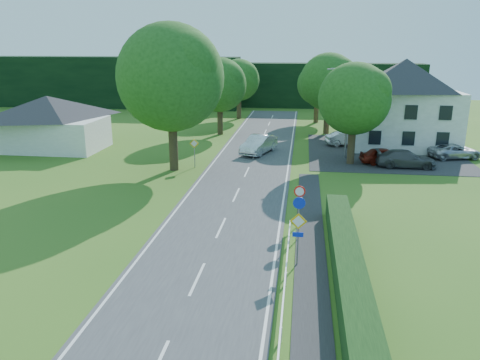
# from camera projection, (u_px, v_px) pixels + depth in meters

# --- Properties ---
(road) EXTENTS (7.00, 80.00, 0.04)m
(road) POSITION_uv_depth(u_px,v_px,m) (240.00, 187.00, 33.79)
(road) COLOR #3E3E41
(road) RESTS_ON ground
(footpath) EXTENTS (1.50, 44.00, 0.04)m
(footpath) POSITION_uv_depth(u_px,v_px,m) (313.00, 344.00, 16.03)
(footpath) COLOR #262629
(footpath) RESTS_ON ground
(parking_pad) EXTENTS (14.00, 16.00, 0.04)m
(parking_pad) POSITION_uv_depth(u_px,v_px,m) (383.00, 152.00, 44.61)
(parking_pad) COLOR #262629
(parking_pad) RESTS_ON ground
(line_edge_left) EXTENTS (0.12, 80.00, 0.01)m
(line_edge_left) POSITION_uv_depth(u_px,v_px,m) (196.00, 184.00, 34.20)
(line_edge_left) COLOR white
(line_edge_left) RESTS_ON road
(line_edge_right) EXTENTS (0.12, 80.00, 0.01)m
(line_edge_right) POSITION_uv_depth(u_px,v_px,m) (285.00, 188.00, 33.36)
(line_edge_right) COLOR white
(line_edge_right) RESTS_ON road
(line_centre) EXTENTS (0.12, 80.00, 0.01)m
(line_centre) POSITION_uv_depth(u_px,v_px,m) (240.00, 186.00, 33.78)
(line_centre) COLOR white
(line_centre) RESTS_ON road
(tree_main) EXTENTS (9.40, 9.40, 11.64)m
(tree_main) POSITION_uv_depth(u_px,v_px,m) (171.00, 98.00, 36.75)
(tree_main) COLOR #1E4A16
(tree_main) RESTS_ON ground
(tree_left_far) EXTENTS (7.00, 7.00, 8.58)m
(tree_left_far) POSITION_uv_depth(u_px,v_px,m) (220.00, 97.00, 52.27)
(tree_left_far) COLOR #1E4A16
(tree_left_far) RESTS_ON ground
(tree_right_far) EXTENTS (7.40, 7.40, 9.09)m
(tree_right_far) POSITION_uv_depth(u_px,v_px,m) (328.00, 94.00, 52.55)
(tree_right_far) COLOR #1E4A16
(tree_right_far) RESTS_ON ground
(tree_left_back) EXTENTS (6.60, 6.60, 8.07)m
(tree_left_back) POSITION_uv_depth(u_px,v_px,m) (239.00, 89.00, 63.70)
(tree_left_back) COLOR #1E4A16
(tree_left_back) RESTS_ON ground
(tree_right_back) EXTENTS (6.20, 6.20, 7.56)m
(tree_right_back) POSITION_uv_depth(u_px,v_px,m) (317.00, 93.00, 60.51)
(tree_right_back) COLOR #1E4A16
(tree_right_back) RESTS_ON ground
(tree_right_mid) EXTENTS (7.00, 7.00, 8.58)m
(tree_right_mid) POSITION_uv_depth(u_px,v_px,m) (353.00, 114.00, 39.11)
(tree_right_mid) COLOR #1E4A16
(tree_right_mid) RESTS_ON ground
(treeline_left) EXTENTS (44.00, 6.00, 8.00)m
(treeline_left) POSITION_uv_depth(u_px,v_px,m) (105.00, 82.00, 76.25)
(treeline_left) COLOR black
(treeline_left) RESTS_ON ground
(treeline_right) EXTENTS (30.00, 5.00, 7.00)m
(treeline_right) POSITION_uv_depth(u_px,v_px,m) (327.00, 85.00, 75.55)
(treeline_right) COLOR black
(treeline_right) RESTS_ON ground
(bungalow_left) EXTENTS (11.00, 6.50, 5.20)m
(bungalow_left) POSITION_uv_depth(u_px,v_px,m) (49.00, 122.00, 45.14)
(bungalow_left) COLOR silver
(bungalow_left) RESTS_ON ground
(house_white) EXTENTS (10.60, 8.40, 8.60)m
(house_white) POSITION_uv_depth(u_px,v_px,m) (403.00, 102.00, 45.98)
(house_white) COLOR silver
(house_white) RESTS_ON ground
(streetlight) EXTENTS (2.03, 0.18, 8.00)m
(streetlight) POSITION_uv_depth(u_px,v_px,m) (346.00, 109.00, 41.02)
(streetlight) COLOR gray
(streetlight) RESTS_ON ground
(sign_priority_right) EXTENTS (0.78, 0.09, 2.59)m
(sign_priority_right) POSITION_uv_depth(u_px,v_px,m) (298.00, 229.00, 21.30)
(sign_priority_right) COLOR gray
(sign_priority_right) RESTS_ON ground
(sign_roundabout) EXTENTS (0.64, 0.08, 2.37)m
(sign_roundabout) POSITION_uv_depth(u_px,v_px,m) (299.00, 210.00, 24.19)
(sign_roundabout) COLOR gray
(sign_roundabout) RESTS_ON ground
(sign_speed_limit) EXTENTS (0.64, 0.11, 2.37)m
(sign_speed_limit) POSITION_uv_depth(u_px,v_px,m) (299.00, 196.00, 26.06)
(sign_speed_limit) COLOR gray
(sign_speed_limit) RESTS_ON ground
(sign_priority_left) EXTENTS (0.78, 0.09, 2.44)m
(sign_priority_left) POSITION_uv_depth(u_px,v_px,m) (194.00, 147.00, 38.64)
(sign_priority_left) COLOR gray
(sign_priority_left) RESTS_ON ground
(moving_car) EXTENTS (3.32, 5.44, 1.69)m
(moving_car) POSITION_uv_depth(u_px,v_px,m) (259.00, 144.00, 43.84)
(moving_car) COLOR silver
(moving_car) RESTS_ON road
(motorcycle) EXTENTS (0.87, 1.80, 0.91)m
(motorcycle) POSITION_uv_depth(u_px,v_px,m) (253.00, 143.00, 46.18)
(motorcycle) COLOR black
(motorcycle) RESTS_ON road
(parked_car_red) EXTENTS (4.26, 2.27, 1.38)m
(parked_car_red) POSITION_uv_depth(u_px,v_px,m) (384.00, 156.00, 40.05)
(parked_car_red) COLOR maroon
(parked_car_red) RESTS_ON parking_pad
(parked_car_silver_a) EXTENTS (4.53, 2.50, 1.42)m
(parked_car_silver_a) POSITION_uv_depth(u_px,v_px,m) (347.00, 138.00, 47.27)
(parked_car_silver_a) COLOR silver
(parked_car_silver_a) RESTS_ON parking_pad
(parked_car_grey) EXTENTS (4.90, 2.02, 1.42)m
(parked_car_grey) POSITION_uv_depth(u_px,v_px,m) (406.00, 159.00, 38.89)
(parked_car_grey) COLOR #46474B
(parked_car_grey) RESTS_ON parking_pad
(parked_car_silver_b) EXTENTS (4.97, 3.11, 1.28)m
(parked_car_silver_b) POSITION_uv_depth(u_px,v_px,m) (455.00, 151.00, 41.93)
(parked_car_silver_b) COLOR silver
(parked_car_silver_b) RESTS_ON parking_pad
(parasol) EXTENTS (2.80, 2.83, 2.10)m
(parasol) POSITION_uv_depth(u_px,v_px,m) (347.00, 137.00, 46.11)
(parasol) COLOR red
(parasol) RESTS_ON parking_pad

